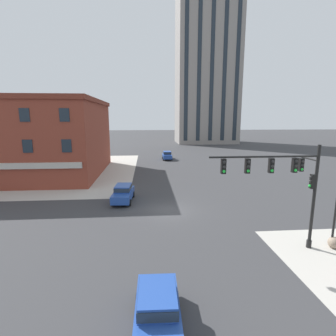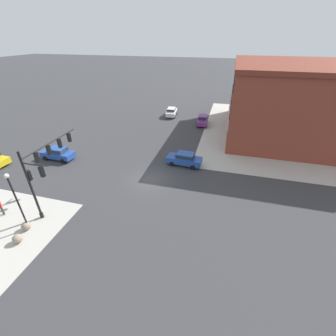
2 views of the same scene
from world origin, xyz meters
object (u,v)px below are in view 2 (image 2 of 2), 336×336
Objects in this scene: bollard_sphere_curb_b at (17,239)px; pedestrian_near_bench at (0,206)px; traffic_signal_main at (43,166)px; bollard_sphere_curb_a at (26,226)px; car_main_northbound_far at (58,153)px; car_main_southbound_far at (171,112)px; street_lamp_corner_near at (15,196)px; car_main_southbound_near at (185,159)px; car_cross_westbound at (202,120)px.

pedestrian_near_bench is (-2.33, -3.96, 0.64)m from bollard_sphere_curb_b.
traffic_signal_main reaches higher than bollard_sphere_curb_a.
car_main_southbound_far is at bearing 155.35° from car_main_northbound_far.
car_main_southbound_far is (-33.65, 4.25, -2.58)m from street_lamp_corner_near.
bollard_sphere_curb_a is 0.17× the size of car_main_southbound_near.
car_main_northbound_far is (-13.07, -6.19, 0.54)m from bollard_sphere_curb_b.
street_lamp_corner_near reaches higher than car_main_southbound_near.
bollard_sphere_curb_a is 34.03m from car_main_southbound_far.
bollard_sphere_curb_b is 3.45m from street_lamp_corner_near.
traffic_signal_main reaches higher than bollard_sphere_curb_b.
car_cross_westbound reaches higher than bollard_sphere_curb_b.
bollard_sphere_curb_a is at bearing 74.39° from pedestrian_near_bench.
car_main_southbound_far is at bearing 172.80° from street_lamp_corner_near.
street_lamp_corner_near is 34.02m from car_main_southbound_far.
car_main_southbound_far is (-32.76, 7.88, -0.10)m from pedestrian_near_bench.
traffic_signal_main is 9.20× the size of bollard_sphere_curb_b.
car_cross_westbound reaches higher than bollard_sphere_curb_a.
car_main_southbound_far is at bearing -161.06° from car_main_southbound_near.
car_main_southbound_far is (-30.46, 3.97, -3.66)m from traffic_signal_main.
traffic_signal_main is 15.87m from car_main_southbound_near.
bollard_sphere_curb_a is 0.43× the size of pedestrian_near_bench.
car_main_southbound_far and car_cross_westbound have the same top height.
car_main_southbound_near is 1.00× the size of car_cross_westbound.
pedestrian_near_bench is at bearing 11.69° from car_main_northbound_far.
street_lamp_corner_near reaches higher than bollard_sphere_curb_b.
street_lamp_corner_near is (3.19, -0.27, -1.07)m from traffic_signal_main.
car_main_southbound_near is at bearing 99.56° from car_main_northbound_far.
street_lamp_corner_near is at bearing -166.88° from bollard_sphere_curb_b.
pedestrian_near_bench is 0.39× the size of car_cross_westbound.
car_main_northbound_far is (-11.64, -5.85, -2.58)m from street_lamp_corner_near.
traffic_signal_main is at bearing -43.18° from car_main_southbound_near.
car_main_southbound_near is (-13.56, 14.47, -0.10)m from pedestrian_near_bench.
bollard_sphere_curb_a is 3.73m from pedestrian_near_bench.
car_cross_westbound is at bearing 159.89° from bollard_sphere_curb_a.
car_cross_westbound is (-29.39, 14.66, -0.10)m from pedestrian_near_bench.
bollard_sphere_curb_a is at bearing -36.92° from car_main_southbound_near.
traffic_signal_main is 6.25m from bollard_sphere_curb_b.
bollard_sphere_curb_b is at bearing -33.47° from car_main_southbound_near.
car_main_southbound_far is at bearing -116.47° from car_cross_westbound.
car_main_southbound_far reaches higher than bollard_sphere_curb_a.
pedestrian_near_bench reaches higher than bollard_sphere_curb_a.
bollard_sphere_curb_b is at bearing 17.68° from bollard_sphere_curb_a.
street_lamp_corner_near is 32.33m from car_cross_westbound.
car_cross_westbound is (-30.37, 11.12, 0.54)m from bollard_sphere_curb_a.
traffic_signal_main reaches higher than car_main_northbound_far.
street_lamp_corner_near is (-1.44, -0.34, 3.12)m from bollard_sphere_curb_b.
bollard_sphere_curb_b is at bearing 25.33° from car_main_northbound_far.
bollard_sphere_curb_b is at bearing -18.64° from car_cross_westbound.
bollard_sphere_curb_a is (3.29, -0.37, -4.20)m from traffic_signal_main.
street_lamp_corner_near is 1.24× the size of car_cross_westbound.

